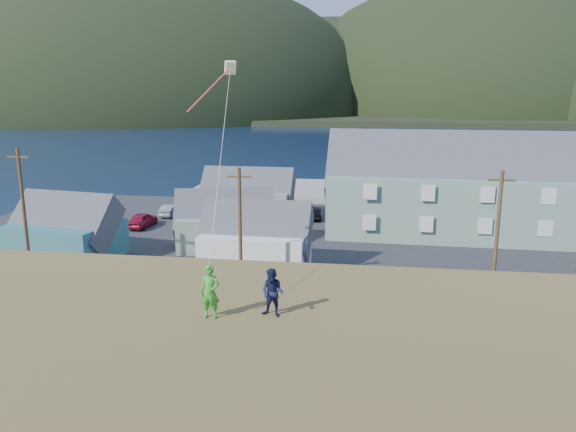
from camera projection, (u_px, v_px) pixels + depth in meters
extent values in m
plane|color=#0A1638|center=(303.00, 310.00, 35.82)|extent=(900.00, 900.00, 0.00)
cube|color=#4C3D19|center=(300.00, 322.00, 33.88)|extent=(110.00, 8.00, 0.10)
cube|color=#28282B|center=(324.00, 240.00, 52.21)|extent=(72.00, 36.00, 0.12)
cube|color=gray|center=(293.00, 190.00, 75.14)|extent=(26.00, 14.00, 0.90)
cube|color=black|center=(364.00, 108.00, 353.99)|extent=(900.00, 320.00, 2.00)
ellipsoid|color=black|center=(138.00, 110.00, 302.82)|extent=(260.00, 234.00, 143.00)
ellipsoid|color=black|center=(329.00, 108.00, 327.59)|extent=(200.00, 180.00, 100.00)
ellipsoid|color=black|center=(492.00, 110.00, 305.49)|extent=(230.00, 207.00, 142.60)
cube|color=slate|center=(509.00, 206.00, 52.83)|extent=(33.93, 10.56, 5.77)
cube|color=#47474C|center=(513.00, 159.00, 51.84)|extent=(34.42, 10.36, 9.40)
cube|color=#2C6367|center=(66.00, 240.00, 46.12)|extent=(8.90, 7.24, 3.02)
cube|color=#47474C|center=(63.00, 213.00, 45.60)|extent=(9.36, 7.12, 5.83)
cube|color=gray|center=(225.00, 230.00, 49.57)|extent=(9.19, 7.16, 2.90)
cube|color=#47474C|center=(224.00, 206.00, 49.09)|extent=(9.64, 7.14, 5.30)
cube|color=white|center=(256.00, 251.00, 42.96)|extent=(7.95, 5.78, 3.12)
cube|color=#47474C|center=(256.00, 221.00, 42.44)|extent=(8.45, 5.69, 5.47)
cube|color=gray|center=(248.00, 203.00, 61.00)|extent=(9.48, 5.76, 3.01)
cube|color=#47474C|center=(248.00, 182.00, 60.48)|extent=(9.97, 5.74, 5.61)
cylinder|color=#47331E|center=(25.00, 219.00, 38.86)|extent=(0.24, 0.24, 9.80)
cylinder|color=#47331E|center=(240.00, 234.00, 36.86)|extent=(0.24, 0.24, 8.78)
cylinder|color=#47331E|center=(496.00, 242.00, 34.61)|extent=(0.24, 0.24, 8.92)
imported|color=maroon|center=(196.00, 212.00, 60.61)|extent=(2.85, 5.20, 1.38)
imported|color=gray|center=(171.00, 210.00, 61.63)|extent=(1.60, 4.01, 1.30)
imported|color=silver|center=(222.00, 223.00, 55.63)|extent=(2.30, 4.84, 1.34)
imported|color=maroon|center=(142.00, 220.00, 56.56)|extent=(1.97, 4.47, 1.50)
imported|color=black|center=(314.00, 213.00, 60.12)|extent=(2.02, 4.11, 1.35)
imported|color=#2E4C74|center=(368.00, 218.00, 57.33)|extent=(1.89, 4.85, 1.57)
imported|color=green|center=(210.00, 292.00, 16.51)|extent=(0.61, 0.41, 1.63)
imported|color=#161B3D|center=(273.00, 293.00, 16.66)|extent=(0.83, 0.72, 1.47)
cube|color=#F1F1B8|center=(230.00, 68.00, 24.37)|extent=(0.59, 0.58, 0.60)
cylinder|color=#FF5443|center=(210.00, 89.00, 23.45)|extent=(0.06, 0.06, 3.31)
cylinder|color=white|center=(222.00, 147.00, 20.35)|extent=(0.02, 0.02, 11.28)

